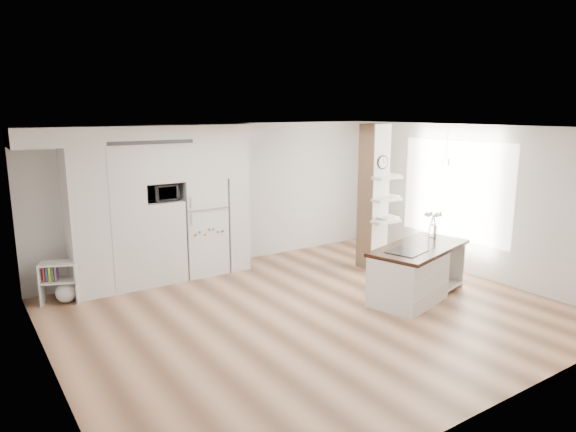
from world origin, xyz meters
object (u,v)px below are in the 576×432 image
(refrigerator, at_px, (201,226))
(floor_plant_a, at_px, (384,245))
(kitchen_island, at_px, (412,273))
(bookshelf, at_px, (62,285))

(refrigerator, relative_size, floor_plant_a, 3.66)
(floor_plant_a, bearing_deg, kitchen_island, -124.19)
(refrigerator, height_order, bookshelf, refrigerator)
(refrigerator, height_order, kitchen_island, refrigerator)
(kitchen_island, xyz_separation_m, floor_plant_a, (1.39, 2.04, -0.20))
(kitchen_island, relative_size, floor_plant_a, 4.24)
(refrigerator, distance_m, floor_plant_a, 3.75)
(kitchen_island, bearing_deg, floor_plant_a, 40.30)
(floor_plant_a, bearing_deg, refrigerator, 162.77)
(refrigerator, distance_m, bookshelf, 2.53)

